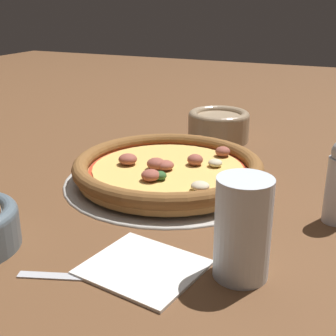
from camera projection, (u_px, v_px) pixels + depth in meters
name	position (u px, v px, depth m)	size (l,w,h in m)	color
ground_plane	(168.00, 182.00, 0.78)	(3.00, 3.00, 0.00)	brown
pizza_tray	(168.00, 180.00, 0.78)	(0.35, 0.35, 0.01)	#B7B2A8
pizza	(168.00, 168.00, 0.77)	(0.31, 0.31, 0.04)	tan
bowl_near	(217.00, 124.00, 1.00)	(0.13, 0.13, 0.06)	#9E8466
drinking_cup	(243.00, 229.00, 0.50)	(0.06, 0.06, 0.12)	silver
napkin	(143.00, 266.00, 0.53)	(0.13, 0.14, 0.01)	white
fork	(105.00, 278.00, 0.51)	(0.07, 0.17, 0.00)	#B7B7BC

